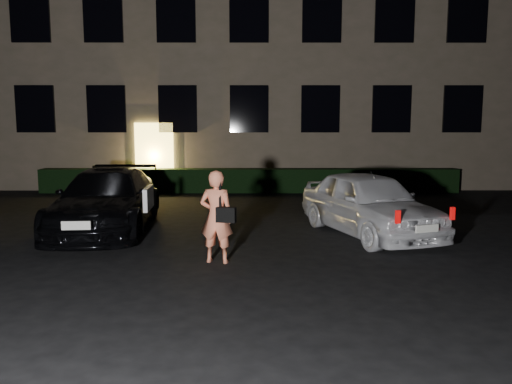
{
  "coord_description": "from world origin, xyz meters",
  "views": [
    {
      "loc": [
        0.19,
        -7.47,
        2.33
      ],
      "look_at": [
        0.22,
        2.0,
        1.1
      ],
      "focal_mm": 35.0,
      "sensor_mm": 36.0,
      "label": 1
    }
  ],
  "objects": [
    {
      "name": "hedge",
      "position": [
        0.0,
        10.5,
        0.42
      ],
      "size": [
        15.0,
        0.7,
        0.85
      ],
      "primitive_type": "cube",
      "color": "black",
      "rests_on": "ground"
    },
    {
      "name": "building",
      "position": [
        -0.0,
        14.99,
        6.0
      ],
      "size": [
        20.0,
        8.11,
        12.0
      ],
      "color": "#706550",
      "rests_on": "ground"
    },
    {
      "name": "hatch",
      "position": [
        2.67,
        3.23,
        0.7
      ],
      "size": [
        2.85,
        4.42,
        1.4
      ],
      "rotation": [
        0.0,
        0.0,
        0.32
      ],
      "color": "white",
      "rests_on": "ground"
    },
    {
      "name": "sedan",
      "position": [
        -3.14,
        3.7,
        0.7
      ],
      "size": [
        2.33,
        4.99,
        1.39
      ],
      "rotation": [
        0.0,
        0.0,
        0.07
      ],
      "color": "black",
      "rests_on": "ground"
    },
    {
      "name": "ground",
      "position": [
        0.0,
        0.0,
        0.0
      ],
      "size": [
        80.0,
        80.0,
        0.0
      ],
      "primitive_type": "plane",
      "color": "black",
      "rests_on": "ground"
    },
    {
      "name": "man",
      "position": [
        -0.46,
        0.99,
        0.81
      ],
      "size": [
        0.68,
        0.5,
        1.61
      ],
      "rotation": [
        0.0,
        0.0,
        2.95
      ],
      "color": "#FF8761",
      "rests_on": "ground"
    }
  ]
}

